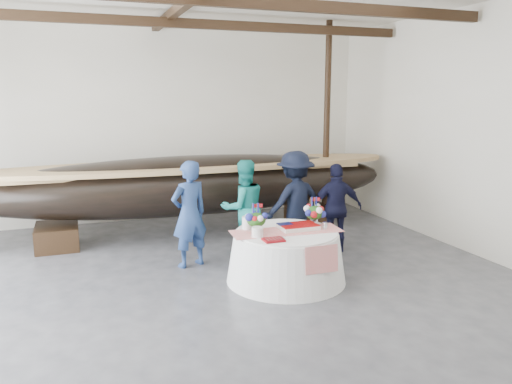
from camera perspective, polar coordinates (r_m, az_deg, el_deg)
name	(u,v)px	position (r m, az deg, el deg)	size (l,w,h in m)	color
floor	(237,322)	(6.74, -2.16, -14.60)	(10.00, 12.00, 0.01)	#3D3D42
wall_back	(158,124)	(11.95, -11.16, 7.67)	(10.00, 0.02, 4.50)	silver
pavilion_structure	(217,9)	(6.88, -4.45, 20.11)	(9.80, 11.76, 4.50)	black
longboat_display	(192,185)	(10.47, -7.27, 0.83)	(8.96, 1.79, 1.68)	black
banquet_table	(286,256)	(7.98, 3.46, -7.31)	(1.89, 1.89, 0.81)	white
tabletop_items	(285,220)	(7.94, 3.28, -3.24)	(1.78, 0.95, 0.40)	red
guest_woman_blue	(189,214)	(8.57, -7.63, -2.52)	(0.67, 0.44, 1.84)	navy
guest_woman_teal	(244,208)	(9.12, -1.43, -1.82)	(0.86, 0.67, 1.77)	teal
guest_man_left	(295,202)	(9.28, 4.48, -1.18)	(1.23, 0.71, 1.91)	black
guest_man_right	(336,208)	(9.44, 9.17, -1.82)	(0.98, 0.41, 1.67)	black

